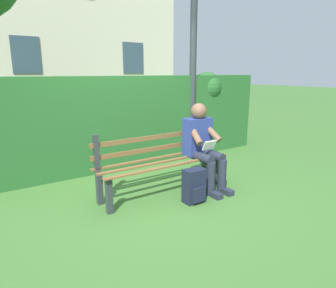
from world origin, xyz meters
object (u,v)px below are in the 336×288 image
object	(u,v)px
lamp_post	(193,61)
park_bench	(161,161)
backpack	(194,186)
person_seated	(203,144)

from	to	relation	value
lamp_post	park_bench	bearing A→B (deg)	39.24
backpack	person_seated	bearing A→B (deg)	-140.29
park_bench	person_seated	world-z (taller)	person_seated
person_seated	lamp_post	bearing A→B (deg)	-122.91
backpack	lamp_post	xyz separation A→B (m)	(-1.30, -1.70, 1.59)
park_bench	backpack	size ratio (longest dim) A/B	4.31
park_bench	person_seated	size ratio (longest dim) A/B	1.57
person_seated	backpack	size ratio (longest dim) A/B	2.74
person_seated	backpack	xyz separation A→B (m)	(0.42, 0.35, -0.42)
backpack	lamp_post	world-z (taller)	lamp_post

